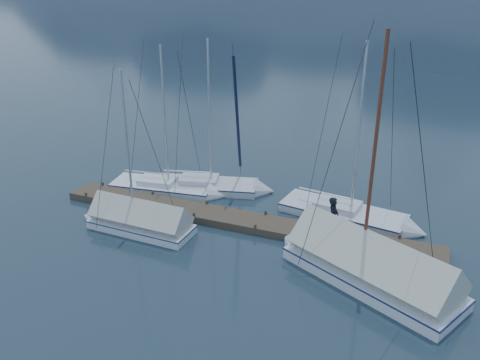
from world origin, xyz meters
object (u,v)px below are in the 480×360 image
sailboat_open_left (177,189)px  sailboat_open_mid (220,188)px  sailboat_covered_near (358,264)px  sailboat_covered_far (133,221)px  sailboat_open_right (360,218)px  person (333,217)px

sailboat_open_left → sailboat_open_mid: 2.25m
sailboat_covered_near → sailboat_covered_far: size_ratio=1.30×
sailboat_open_mid → sailboat_open_right: (7.47, -0.79, 0.01)m
sailboat_covered_near → sailboat_covered_far: (-10.06, 0.05, -0.12)m
sailboat_covered_near → person: sailboat_covered_near is taller
sailboat_open_right → sailboat_covered_near: bearing=-82.3°
sailboat_covered_near → sailboat_covered_far: bearing=179.7°
sailboat_covered_far → sailboat_open_mid: bearing=69.3°
sailboat_open_left → person: size_ratio=4.55×
sailboat_open_right → sailboat_covered_far: size_ratio=1.14×
sailboat_open_right → person: size_ratio=4.94×
sailboat_covered_far → sailboat_covered_near: bearing=-0.3°
sailboat_open_left → sailboat_open_right: bearing=1.4°
sailboat_covered_far → person: bearing=13.1°
sailboat_open_left → sailboat_open_right: 9.47m
sailboat_open_mid → sailboat_covered_far: (-1.99, -5.25, 0.24)m
sailboat_open_right → sailboat_covered_far: bearing=-154.7°
sailboat_open_right → person: 2.81m
sailboat_open_left → sailboat_open_right: size_ratio=0.92×
sailboat_covered_near → sailboat_covered_far: sailboat_covered_near is taller
sailboat_open_mid → sailboat_open_right: bearing=-6.0°
sailboat_open_left → sailboat_covered_far: bearing=-89.8°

